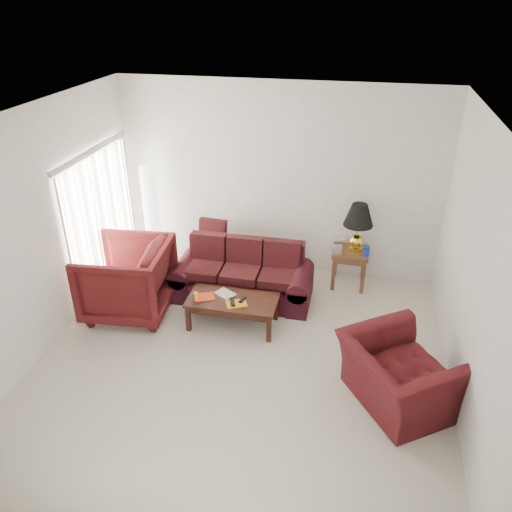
{
  "coord_description": "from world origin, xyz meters",
  "views": [
    {
      "loc": [
        1.21,
        -4.73,
        4.15
      ],
      "look_at": [
        0.0,
        0.85,
        1.05
      ],
      "focal_mm": 35.0,
      "sensor_mm": 36.0,
      "label": 1
    }
  ],
  "objects_px": {
    "end_table": "(349,268)",
    "armchair_left": "(127,279)",
    "sofa": "(242,273)",
    "armchair_right": "(399,375)",
    "floor_lamp": "(152,218)",
    "coffee_table": "(233,312)"
  },
  "relations": [
    {
      "from": "end_table",
      "to": "floor_lamp",
      "type": "xyz_separation_m",
      "value": [
        -3.15,
        -0.12,
        0.59
      ]
    },
    {
      "from": "end_table",
      "to": "armchair_left",
      "type": "relative_size",
      "value": 0.5
    },
    {
      "from": "sofa",
      "to": "end_table",
      "type": "bearing_deg",
      "value": 25.35
    },
    {
      "from": "armchair_right",
      "to": "coffee_table",
      "type": "bearing_deg",
      "value": 30.15
    },
    {
      "from": "sofa",
      "to": "coffee_table",
      "type": "height_order",
      "value": "sofa"
    },
    {
      "from": "armchair_right",
      "to": "coffee_table",
      "type": "height_order",
      "value": "armchair_right"
    },
    {
      "from": "end_table",
      "to": "floor_lamp",
      "type": "distance_m",
      "value": 3.21
    },
    {
      "from": "floor_lamp",
      "to": "armchair_left",
      "type": "distance_m",
      "value": 1.35
    },
    {
      "from": "sofa",
      "to": "armchair_right",
      "type": "relative_size",
      "value": 1.74
    },
    {
      "from": "armchair_right",
      "to": "end_table",
      "type": "bearing_deg",
      "value": -19.51
    },
    {
      "from": "floor_lamp",
      "to": "armchair_right",
      "type": "bearing_deg",
      "value": -31.41
    },
    {
      "from": "armchair_left",
      "to": "armchair_right",
      "type": "bearing_deg",
      "value": 68.98
    },
    {
      "from": "armchair_left",
      "to": "floor_lamp",
      "type": "bearing_deg",
      "value": -179.62
    },
    {
      "from": "end_table",
      "to": "floor_lamp",
      "type": "height_order",
      "value": "floor_lamp"
    },
    {
      "from": "sofa",
      "to": "end_table",
      "type": "distance_m",
      "value": 1.7
    },
    {
      "from": "end_table",
      "to": "armchair_left",
      "type": "height_order",
      "value": "armchair_left"
    },
    {
      "from": "armchair_right",
      "to": "armchair_left",
      "type": "bearing_deg",
      "value": 39.66
    },
    {
      "from": "sofa",
      "to": "floor_lamp",
      "type": "height_order",
      "value": "floor_lamp"
    },
    {
      "from": "floor_lamp",
      "to": "sofa",
      "type": "bearing_deg",
      "value": -20.52
    },
    {
      "from": "armchair_left",
      "to": "sofa",
      "type": "bearing_deg",
      "value": 109.52
    },
    {
      "from": "armchair_right",
      "to": "coffee_table",
      "type": "distance_m",
      "value": 2.39
    },
    {
      "from": "sofa",
      "to": "armchair_right",
      "type": "bearing_deg",
      "value": -37.98
    }
  ]
}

